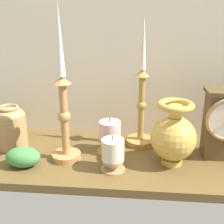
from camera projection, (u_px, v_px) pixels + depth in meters
ground_plane at (115, 158)px, 89.62cm from camera, size 100.00×36.00×2.40cm
back_wall at (120, 40)px, 95.55cm from camera, size 120.00×2.00×65.00cm
candlestick_tall_left at (64, 110)px, 81.87cm from camera, size 8.60×8.60×44.71cm
candlestick_tall_center at (141, 108)px, 92.35cm from camera, size 9.21×9.21×40.73cm
brass_vase_bulbous at (173, 136)px, 81.54cm from camera, size 12.85×12.85×18.70cm
brass_vase_jar at (10, 126)px, 92.59cm from camera, size 9.92×9.92×13.72cm
pillar_candle_front at (110, 136)px, 89.78cm from camera, size 8.20×8.20×11.21cm
pillar_candle_near_clock at (113, 154)px, 79.58cm from camera, size 6.77×6.77×10.31cm
ivy_sprig at (23, 157)px, 82.08cm from camera, size 9.93×6.95×5.67cm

